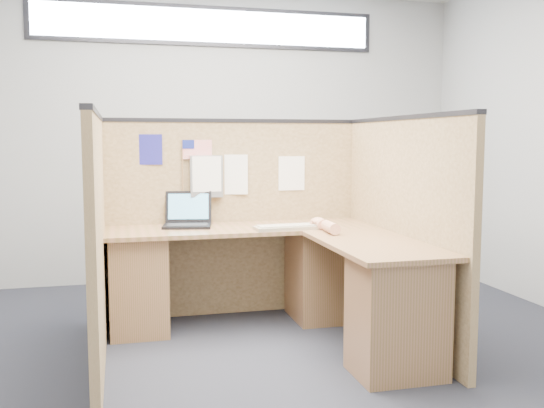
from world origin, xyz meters
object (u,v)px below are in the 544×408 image
object	(u,v)px
laptop	(186,218)
keyboard	(288,227)
l_desk	(279,282)
mouse	(318,225)

from	to	relation	value
laptop	keyboard	xyz separation A→B (m)	(0.69, -0.36, -0.05)
keyboard	l_desk	bearing A→B (deg)	-125.63
l_desk	laptop	world-z (taller)	laptop
keyboard	mouse	distance (m)	0.22
l_desk	keyboard	bearing A→B (deg)	58.03
mouse	laptop	bearing A→B (deg)	158.74
mouse	keyboard	bearing A→B (deg)	180.00
l_desk	mouse	size ratio (longest dim) A/B	16.61
l_desk	keyboard	size ratio (longest dim) A/B	3.94
laptop	keyboard	bearing A→B (deg)	-16.84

